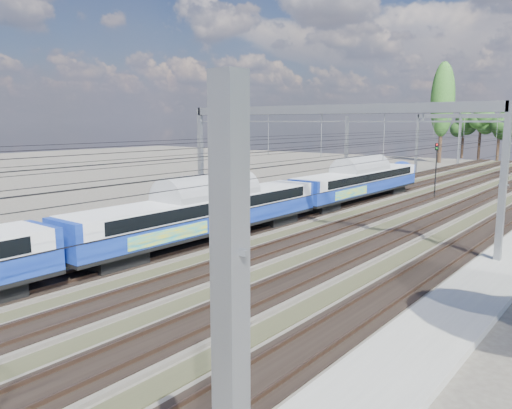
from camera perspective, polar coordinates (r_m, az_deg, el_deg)
The scene contains 7 objects.
track_bed at distance 48.42m, azimuth 16.51°, elevation -0.19°, with size 21.00×130.00×0.34m.
platform at distance 21.64m, azimuth 21.07°, elevation -12.18°, with size 3.00×70.00×0.30m, color gray.
catenary at distance 54.91m, azimuth 20.19°, elevation 7.33°, with size 25.65×130.00×9.00m.
poplar at distance 102.65m, azimuth 20.56°, elevation 11.11°, with size 4.40×4.40×19.04m.
emu_train at distance 32.02m, azimuth -6.08°, elevation -0.07°, with size 3.05×64.41×4.45m.
worker at distance 90.47m, azimuth 26.32°, elevation 4.04°, with size 0.63×0.41×1.73m, color black.
signal_near at distance 53.52m, azimuth 19.90°, elevation 4.35°, with size 0.40×0.37×5.75m.
Camera 1 is at (17.69, 0.61, 7.91)m, focal length 35.00 mm.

